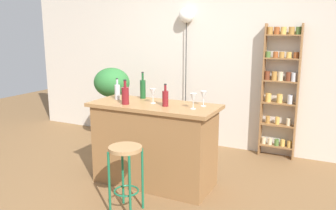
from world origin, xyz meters
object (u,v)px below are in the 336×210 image
object	(u,v)px
spice_shelf	(280,87)
bottle_vinegar	(165,98)
wine_glass_right	(204,95)
wine_glass_left	(153,93)
wine_glass_center	(193,98)
bottle_olive_oil	(143,88)
plant_stool	(113,133)
bar_stool	(126,164)
potted_plant	(112,87)
pendant_globe_light	(186,17)
bottle_soda_blue	(117,91)
bottle_sauce_amber	(125,95)

from	to	relation	value
spice_shelf	bottle_vinegar	bearing A→B (deg)	-121.11
wine_glass_right	wine_glass_left	bearing A→B (deg)	-169.00
wine_glass_left	wine_glass_center	distance (m)	0.51
bottle_olive_oil	wine_glass_left	distance (m)	0.32
plant_stool	bar_stool	bearing A→B (deg)	-51.53
potted_plant	pendant_globe_light	xyz separation A→B (m)	(0.91, 0.64, 1.02)
bottle_olive_oil	bar_stool	bearing A→B (deg)	-69.92
spice_shelf	bottle_olive_oil	xyz separation A→B (m)	(-1.38, -1.29, 0.08)
bottle_vinegar	plant_stool	bearing A→B (deg)	145.17
bottle_soda_blue	bottle_sauce_amber	size ratio (longest dim) A/B	0.91
bar_stool	bottle_vinegar	bearing A→B (deg)	80.65
bottle_soda_blue	bottle_olive_oil	world-z (taller)	bottle_olive_oil
wine_glass_center	wine_glass_right	world-z (taller)	same
bottle_soda_blue	bottle_vinegar	xyz separation A→B (m)	(0.68, -0.09, -0.00)
potted_plant	pendant_globe_light	world-z (taller)	pendant_globe_light
bar_stool	wine_glass_center	xyz separation A→B (m)	(0.42, 0.64, 0.57)
bar_stool	pendant_globe_light	distance (m)	2.67
potted_plant	bottle_sauce_amber	world-z (taller)	bottle_sauce_amber
bar_stool	potted_plant	bearing A→B (deg)	128.47
bottle_vinegar	bottle_soda_blue	bearing A→B (deg)	172.23
plant_stool	pendant_globe_light	distance (m)	2.06
plant_stool	bottle_sauce_amber	world-z (taller)	bottle_sauce_amber
plant_stool	pendant_globe_light	size ratio (longest dim) A/B	0.19
wine_glass_left	spice_shelf	bearing A→B (deg)	52.69
potted_plant	wine_glass_left	distance (m)	1.47
potted_plant	bottle_sauce_amber	distance (m)	1.41
bar_stool	bottle_vinegar	xyz separation A→B (m)	(0.10, 0.64, 0.54)
wine_glass_center	pendant_globe_light	bearing A→B (deg)	115.84
plant_stool	wine_glass_left	xyz separation A→B (m)	(1.17, -0.87, 0.86)
bar_stool	wine_glass_right	world-z (taller)	wine_glass_right
bottle_soda_blue	wine_glass_right	bearing A→B (deg)	4.96
bottle_olive_oil	wine_glass_left	world-z (taller)	bottle_olive_oil
wine_glass_left	bottle_vinegar	bearing A→B (deg)	-21.29
bar_stool	wine_glass_left	world-z (taller)	wine_glass_left
bottle_sauce_amber	bottle_soda_blue	bearing A→B (deg)	140.63
bar_stool	bottle_soda_blue	size ratio (longest dim) A/B	2.64
bottle_vinegar	bottle_sauce_amber	xyz separation A→B (m)	(-0.44, -0.10, 0.01)
bottle_vinegar	wine_glass_center	size ratio (longest dim) A/B	1.48
bottle_vinegar	bottle_olive_oil	bearing A→B (deg)	147.79
spice_shelf	pendant_globe_light	size ratio (longest dim) A/B	0.88
spice_shelf	bottle_sauce_amber	xyz separation A→B (m)	(-1.38, -1.67, 0.06)
bottle_vinegar	bottle_olive_oil	xyz separation A→B (m)	(-0.44, 0.28, 0.03)
bottle_soda_blue	bottle_vinegar	size ratio (longest dim) A/B	1.03
bottle_soda_blue	bottle_sauce_amber	xyz separation A→B (m)	(0.24, -0.19, 0.01)
wine_glass_center	bottle_soda_blue	bearing A→B (deg)	175.21
potted_plant	plant_stool	bearing A→B (deg)	-90.00
bottle_sauce_amber	spice_shelf	bearing A→B (deg)	50.32
spice_shelf	bottle_sauce_amber	size ratio (longest dim) A/B	6.66
wine_glass_center	wine_glass_right	bearing A→B (deg)	74.63
plant_stool	wine_glass_right	world-z (taller)	wine_glass_right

